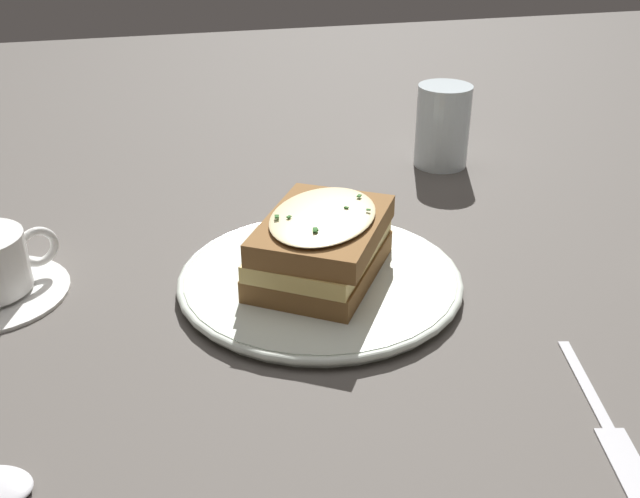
# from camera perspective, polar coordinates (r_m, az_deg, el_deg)

# --- Properties ---
(ground_plane) EXTENTS (2.40, 2.40, 0.00)m
(ground_plane) POSITION_cam_1_polar(r_m,az_deg,el_deg) (0.70, -0.05, -3.84)
(ground_plane) COLOR #514C47
(dinner_plate) EXTENTS (0.27, 0.27, 0.01)m
(dinner_plate) POSITION_cam_1_polar(r_m,az_deg,el_deg) (0.71, 0.00, -2.36)
(dinner_plate) COLOR silver
(dinner_plate) RESTS_ON ground_plane
(sandwich) EXTENTS (0.17, 0.18, 0.07)m
(sandwich) POSITION_cam_1_polar(r_m,az_deg,el_deg) (0.70, 0.10, 0.34)
(sandwich) COLOR brown
(sandwich) RESTS_ON dinner_plate
(water_glass) EXTENTS (0.07, 0.07, 0.11)m
(water_glass) POSITION_cam_1_polar(r_m,az_deg,el_deg) (1.00, 9.33, 9.23)
(water_glass) COLOR silver
(water_glass) RESTS_ON ground_plane
(fork) EXTENTS (0.05, 0.17, 0.00)m
(fork) POSITION_cam_1_polar(r_m,az_deg,el_deg) (0.59, 21.17, -12.63)
(fork) COLOR silver
(fork) RESTS_ON ground_plane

